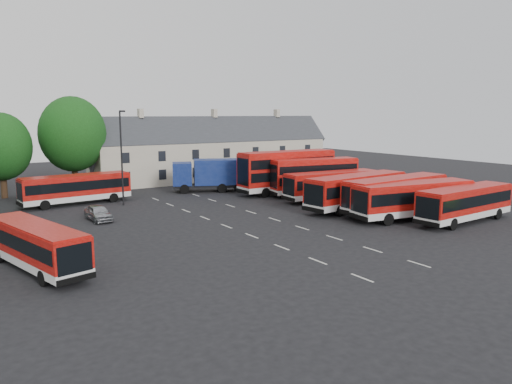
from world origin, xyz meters
TOP-DOWN VIEW (x-y plane):
  - ground at (0.00, 0.00)m, footprint 140.00×140.00m
  - lane_markings at (2.50, 2.00)m, footprint 5.15×33.80m
  - terrace_houses at (14.00, 30.00)m, footprint 35.70×7.13m
  - bus_row_a at (18.34, -7.99)m, footprint 11.20×3.22m
  - bus_row_b at (15.63, -4.64)m, footprint 12.17×4.46m
  - bus_row_c at (16.30, -1.98)m, footprint 12.40×3.58m
  - bus_row_d at (14.60, 1.51)m, footprint 12.47×4.10m
  - bus_row_e at (15.99, 6.76)m, footprint 11.34×3.44m
  - bus_dd_south at (16.45, 10.37)m, footprint 10.72×4.15m
  - bus_dd_north at (14.86, 13.48)m, footprint 12.32×3.05m
  - bus_west at (-15.60, -2.03)m, footprint 4.56×10.30m
  - bus_north at (-8.13, 19.43)m, footprint 11.22×3.52m
  - box_truck at (7.86, 19.55)m, footprint 9.32×6.19m
  - silver_car at (-8.45, 10.25)m, footprint 1.83×4.17m
  - lamppost at (-4.17, 16.28)m, footprint 0.68×0.39m

SIDE VIEW (x-z plane):
  - ground at x=0.00m, z-range 0.00..0.00m
  - lane_markings at x=2.50m, z-range 0.00..0.01m
  - silver_car at x=-8.45m, z-range 0.00..1.40m
  - bus_west at x=-15.60m, z-range 0.29..3.13m
  - bus_north at x=-8.13m, z-range 0.32..3.43m
  - bus_row_a at x=18.34m, z-range 0.32..3.44m
  - bus_row_e at x=15.99m, z-range 0.32..3.48m
  - bus_row_b at x=15.63m, z-range 0.34..3.70m
  - bus_row_d at x=14.60m, z-range 0.35..3.81m
  - bus_row_c at x=16.30m, z-range 0.35..3.81m
  - box_truck at x=7.86m, z-range 0.24..4.16m
  - bus_dd_south at x=16.45m, z-range 0.30..4.59m
  - bus_dd_north at x=14.86m, z-range 0.35..5.39m
  - terrace_houses at x=14.00m, z-range -1.17..8.89m
  - lamppost at x=-4.17m, z-range 0.33..10.10m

